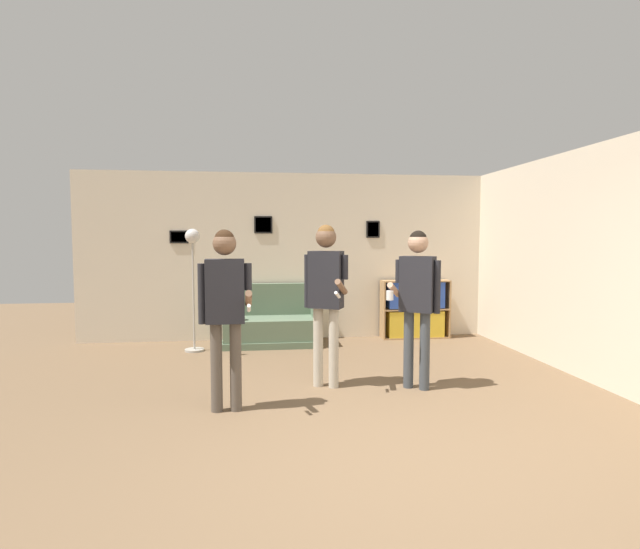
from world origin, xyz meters
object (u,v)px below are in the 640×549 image
person_player_foreground_left (225,300)px  bottle_on_floor (235,347)px  floor_lamp (193,263)px  person_player_foreground_center (326,287)px  couch (272,325)px  drinking_cup (417,277)px  person_watcher_holding_cup (417,292)px  bookshelf (415,309)px

person_player_foreground_left → bottle_on_floor: bearing=90.6°
floor_lamp → person_player_foreground_center: person_player_foreground_center is taller
couch → person_player_foreground_left: bearing=-99.5°
drinking_cup → person_watcher_holding_cup: bearing=-107.8°
couch → person_player_foreground_center: 2.54m
person_watcher_holding_cup → bottle_on_floor: size_ratio=5.96×
bottle_on_floor → person_watcher_holding_cup: bearing=-41.9°
bookshelf → person_watcher_holding_cup: 2.92m
couch → bottle_on_floor: size_ratio=5.19×
person_player_foreground_left → bottle_on_floor: (-0.02, 2.30, -0.96)m
person_player_foreground_center → bottle_on_floor: size_ratio=6.18×
floor_lamp → drinking_cup: bearing=9.1°
bookshelf → drinking_cup: 0.54m
person_player_foreground_left → drinking_cup: size_ratio=15.15×
bookshelf → person_watcher_holding_cup: size_ratio=0.65×
person_player_foreground_center → person_watcher_holding_cup: size_ratio=1.04×
bottle_on_floor → drinking_cup: (2.92, 0.90, 0.90)m
couch → drinking_cup: (2.39, 0.19, 0.71)m
floor_lamp → bottle_on_floor: floor_lamp is taller
floor_lamp → person_player_foreground_left: floor_lamp is taller
floor_lamp → person_watcher_holding_cup: floor_lamp is taller
floor_lamp → person_player_foreground_center: size_ratio=0.99×
couch → person_player_foreground_center: person_player_foreground_center is taller
floor_lamp → bottle_on_floor: 1.36m
couch → floor_lamp: 1.55m
bookshelf → bottle_on_floor: (-2.90, -0.90, -0.36)m
floor_lamp → person_player_foreground_center: 2.60m
bottle_on_floor → couch: bearing=53.3°
person_player_foreground_center → person_watcher_holding_cup: bearing=-11.0°
couch → floor_lamp: bearing=-161.9°
couch → drinking_cup: bearing=4.6°
floor_lamp → person_player_foreground_left: 2.72m
person_watcher_holding_cup → couch: bearing=120.8°
drinking_cup → bookshelf: bearing=-178.0°
bottle_on_floor → drinking_cup: drinking_cup is taller
floor_lamp → bottle_on_floor: (0.61, -0.34, -1.17)m
couch → person_player_foreground_left: size_ratio=0.87×
couch → drinking_cup: size_ratio=13.22×
bookshelf → person_player_foreground_left: person_player_foreground_left is taller
bookshelf → floor_lamp: floor_lamp is taller
person_player_foreground_left → person_player_foreground_center: 1.24m
couch → person_player_foreground_left: (-0.50, -3.01, 0.77)m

